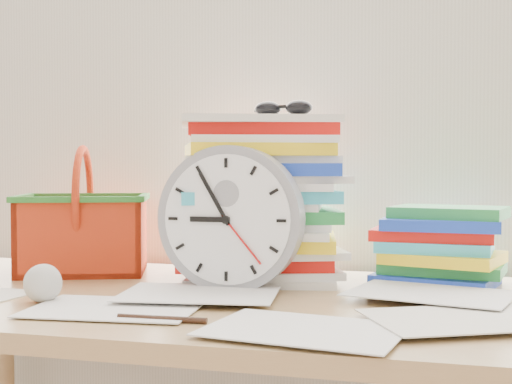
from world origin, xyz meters
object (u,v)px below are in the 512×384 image
(paper_stack, at_px, (261,199))
(clock, at_px, (231,218))
(desk, at_px, (222,337))
(basket, at_px, (83,211))
(book_stack, at_px, (441,246))

(paper_stack, relative_size, clock, 1.23)
(desk, relative_size, basket, 5.26)
(paper_stack, distance_m, basket, 0.39)
(clock, bearing_deg, desk, -95.65)
(clock, bearing_deg, book_stack, 25.15)
(basket, bearing_deg, desk, -46.37)
(clock, height_order, basket, same)
(desk, xyz_separation_m, basket, (-0.37, 0.18, 0.21))
(desk, distance_m, paper_stack, 0.30)
(paper_stack, height_order, clock, paper_stack)
(desk, xyz_separation_m, book_stack, (0.37, 0.22, 0.15))
(book_stack, bearing_deg, desk, -149.92)
(desk, bearing_deg, paper_stack, 82.80)
(book_stack, relative_size, basket, 0.96)
(paper_stack, height_order, book_stack, paper_stack)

